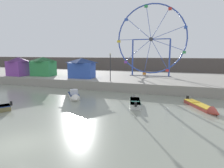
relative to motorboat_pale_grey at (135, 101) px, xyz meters
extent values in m
plane|color=gray|center=(-4.84, -11.71, -0.30)|extent=(240.00, 240.00, 0.00)
cube|color=gray|center=(-4.84, 15.17, 0.39)|extent=(110.00, 18.87, 1.37)
cube|color=#564C47|center=(-4.84, 34.22, 1.90)|extent=(140.00, 3.00, 4.40)
cube|color=silver|center=(0.15, -0.61, -0.02)|extent=(1.84, 3.62, 0.54)
cube|color=#237566|center=(0.15, -0.61, 0.21)|extent=(1.85, 3.59, 0.08)
cone|color=silver|center=(-0.37, 1.52, -0.02)|extent=(1.19, 1.16, 1.00)
cube|color=black|center=(0.58, -2.39, 0.36)|extent=(0.28, 0.25, 0.44)
cube|color=#237566|center=(0.25, -1.03, 0.28)|extent=(0.90, 0.37, 0.06)
cube|color=silver|center=(-7.97, 0.31, -0.02)|extent=(2.69, 3.01, 0.55)
cube|color=navy|center=(-7.97, 0.31, 0.21)|extent=(2.69, 2.99, 0.08)
cone|color=silver|center=(-6.81, -1.17, -0.02)|extent=(1.31, 1.28, 1.03)
cube|color=black|center=(-8.95, 1.55, 0.36)|extent=(0.31, 0.31, 0.44)
cube|color=silver|center=(-7.74, 0.01, 0.56)|extent=(1.23, 1.24, 0.62)
cube|color=navy|center=(-8.20, 0.60, 0.28)|extent=(0.82, 0.70, 0.06)
cube|color=black|center=(-11.34, -6.11, 0.35)|extent=(0.31, 0.30, 0.44)
cube|color=#B24238|center=(6.58, 0.95, -0.09)|extent=(2.81, 4.15, 0.42)
cube|color=gold|center=(6.58, 0.95, 0.08)|extent=(2.81, 4.12, 0.08)
cone|color=#B24238|center=(7.79, -1.38, -0.09)|extent=(1.37, 1.45, 0.95)
cube|color=black|center=(5.57, 2.89, 0.23)|extent=(0.31, 0.29, 0.44)
cube|color=gold|center=(6.34, 1.41, 0.15)|extent=(0.83, 0.53, 0.06)
torus|color=#334CA8|center=(-0.57, 15.86, 7.91)|extent=(12.71, 0.24, 12.71)
cylinder|color=#38383D|center=(-0.57, 15.86, 7.91)|extent=(0.70, 0.50, 0.70)
cylinder|color=#334CA8|center=(0.98, 15.86, 10.62)|extent=(3.18, 0.08, 5.44)
cube|color=red|center=(2.54, 15.86, 13.04)|extent=(0.56, 0.48, 0.44)
cylinder|color=#334CA8|center=(-1.12, 15.86, 10.98)|extent=(1.17, 0.08, 6.15)
cube|color=#33934C|center=(-1.66, 15.86, 13.77)|extent=(0.56, 0.48, 0.44)
cylinder|color=#334CA8|center=(-2.97, 15.86, 9.92)|extent=(4.83, 0.08, 4.07)
cube|color=#3356B7|center=(-5.36, 15.86, 11.64)|extent=(0.56, 0.48, 0.44)
cylinder|color=#334CA8|center=(-3.69, 15.86, 7.91)|extent=(6.24, 0.08, 0.09)
cube|color=yellow|center=(-6.81, 15.86, 7.63)|extent=(0.56, 0.48, 0.44)
cylinder|color=#334CA8|center=(-2.96, 15.86, 5.91)|extent=(4.82, 0.08, 4.07)
cube|color=purple|center=(-5.35, 15.86, 3.62)|extent=(0.56, 0.48, 0.44)
cylinder|color=#334CA8|center=(-1.11, 15.86, 4.84)|extent=(1.16, 0.08, 6.16)
cube|color=orange|center=(-1.65, 15.86, 1.49)|extent=(0.56, 0.48, 0.44)
cylinder|color=#334CA8|center=(0.99, 15.86, 5.21)|extent=(3.19, 0.08, 5.44)
cube|color=red|center=(2.55, 15.86, 2.24)|extent=(0.56, 0.48, 0.44)
cylinder|color=#334CA8|center=(2.36, 15.86, 6.85)|extent=(5.89, 0.08, 2.20)
cube|color=#33934C|center=(5.29, 15.86, 5.51)|extent=(0.56, 0.48, 0.44)
cylinder|color=#334CA8|center=(2.35, 15.86, 8.98)|extent=(5.89, 0.08, 2.21)
cube|color=#3356B7|center=(5.28, 15.86, 9.77)|extent=(0.56, 0.48, 0.44)
cylinder|color=#334CA8|center=(-4.00, 15.86, 4.50)|extent=(0.28, 0.28, 6.84)
cylinder|color=#334CA8|center=(2.86, 15.86, 4.50)|extent=(0.28, 0.28, 6.84)
cylinder|color=#334CA8|center=(-0.57, 15.86, 7.91)|extent=(6.86, 0.18, 0.18)
cube|color=#4C4C51|center=(-0.57, 15.86, 1.12)|extent=(7.66, 1.20, 0.08)
cube|color=#3356B7|center=(-11.45, 9.12, 2.41)|extent=(4.30, 2.84, 2.66)
pyramid|color=navy|center=(-11.45, 9.12, 4.11)|extent=(4.73, 3.12, 0.80)
cube|color=purple|center=(-24.69, 8.34, 2.46)|extent=(3.94, 3.46, 2.77)
pyramid|color=#462156|center=(-24.69, 8.34, 4.22)|extent=(4.34, 3.80, 0.80)
cube|color=#33934C|center=(-20.00, 9.64, 2.48)|extent=(4.24, 3.10, 2.80)
pyramid|color=#1C512A|center=(-20.00, 9.64, 4.26)|extent=(4.66, 3.41, 0.80)
cylinder|color=#2D2D33|center=(-5.34, 6.76, 3.07)|extent=(0.12, 0.12, 3.99)
sphere|color=#F2EACC|center=(-5.34, 6.76, 5.21)|extent=(0.32, 0.32, 0.32)
camera|label=1|loc=(4.25, -20.08, 5.28)|focal=30.14mm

